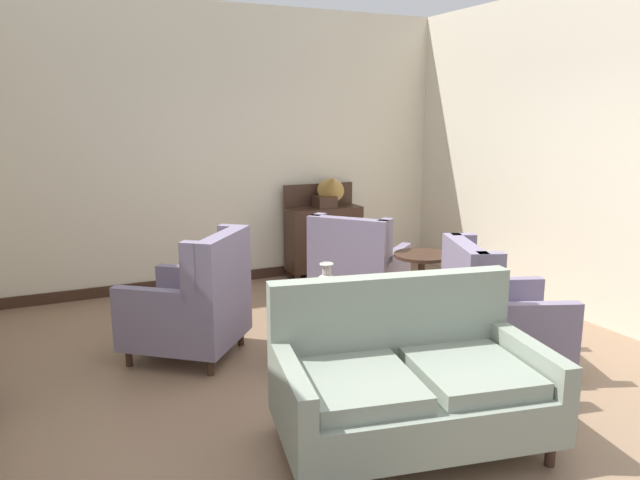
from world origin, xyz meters
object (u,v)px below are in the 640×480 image
porcelain_vase (327,288)px  side_table (421,283)px  armchair_back_corner (358,270)px  settee (409,382)px  sideboard (324,237)px  coffee_table (327,318)px  armchair_foreground_right (195,305)px  gramophone (330,188)px  armchair_near_sideboard (496,315)px

porcelain_vase → side_table: 1.27m
armchair_back_corner → side_table: size_ratio=1.68×
armchair_back_corner → side_table: 0.79m
settee → sideboard: 3.92m
coffee_table → side_table: size_ratio=1.08×
porcelain_vase → sideboard: bearing=64.9°
armchair_back_corner → armchair_foreground_right: size_ratio=1.03×
porcelain_vase → side_table: (1.18, 0.40, -0.21)m
armchair_foreground_right → side_table: 2.09m
sideboard → gramophone: (0.05, -0.09, 0.61)m
armchair_foreground_right → gramophone: bearing=169.1°
armchair_near_sideboard → gramophone: bearing=21.9°
settee → coffee_table: bearing=97.8°
porcelain_vase → settee: settee is taller
armchair_near_sideboard → armchair_foreground_right: 2.43m
side_table → porcelain_vase: bearing=-161.1°
settee → side_table: settee is taller
armchair_back_corner → gramophone: 1.44m
side_table → settee: bearing=-126.6°
porcelain_vase → armchair_near_sideboard: 1.36m
coffee_table → sideboard: sideboard is taller
gramophone → coffee_table: bearing=-116.9°
armchair_near_sideboard → armchair_back_corner: 1.76m
settee → gramophone: bearing=81.9°
porcelain_vase → armchair_back_corner: size_ratio=0.29×
armchair_near_sideboard → armchair_foreground_right: armchair_foreground_right is taller
side_table → gramophone: gramophone is taller
porcelain_vase → armchair_near_sideboard: (1.20, -0.59, -0.22)m
armchair_foreground_right → sideboard: bearing=171.1°
armchair_near_sideboard → side_table: armchair_near_sideboard is taller
coffee_table → gramophone: bearing=63.1°
settee → armchair_foreground_right: (-0.84, 1.89, 0.04)m
settee → gramophone: size_ratio=3.37×
armchair_back_corner → gramophone: gramophone is taller
settee → armchair_near_sideboard: (1.26, 0.68, 0.03)m
coffee_table → settee: 1.29m
coffee_table → armchair_near_sideboard: bearing=-27.3°
side_table → armchair_near_sideboard: bearing=-88.7°
armchair_near_sideboard → gramophone: (-0.00, 2.96, 0.69)m
armchair_near_sideboard → sideboard: size_ratio=0.95×
coffee_table → settee: settee is taller
armchair_back_corner → sideboard: (0.24, 1.32, 0.08)m
gramophone → armchair_near_sideboard: bearing=-89.9°
side_table → sideboard: 2.06m
coffee_table → settee: bearing=-93.2°
porcelain_vase → armchair_foreground_right: size_ratio=0.30×
armchair_near_sideboard → sideboard: (-0.05, 3.05, 0.07)m
porcelain_vase → armchair_near_sideboard: size_ratio=0.33×
coffee_table → settee: size_ratio=0.45×
armchair_near_sideboard → sideboard: sideboard is taller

